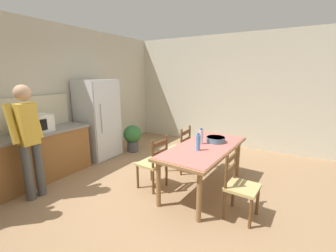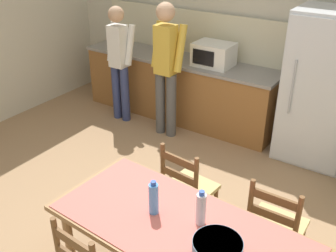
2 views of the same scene
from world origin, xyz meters
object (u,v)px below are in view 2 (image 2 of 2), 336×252
Objects in this scene: chair_side_far_right at (275,227)px; person_at_counter at (166,64)px; paper_bag at (166,44)px; refrigerator at (322,89)px; chair_side_far_left at (187,189)px; dining_table at (180,235)px; bottle_near_centre at (154,198)px; microwave at (214,54)px; serving_bowl at (218,247)px; person_at_sink at (119,59)px; bottle_off_centre at (201,208)px.

chair_side_far_right is 0.52× the size of person_at_counter.
refrigerator is at bearing -0.30° from paper_bag.
dining_table is at bearing 122.92° from chair_side_far_left.
chair_side_far_right is at bearing -126.08° from person_at_counter.
person_at_counter is at bearing -56.62° from paper_bag.
bottle_near_centre is 1.06m from chair_side_far_right.
microwave is 1.56× the size of serving_bowl.
chair_side_far_right is at bearing -118.01° from person_at_sink.
microwave reaches higher than chair_side_far_left.
person_at_sink is at bearing 139.74° from serving_bowl.
bottle_near_centre and bottle_off_centre have the same top height.
dining_table is 2.70m from person_at_counter.
microwave is 3.16m from serving_bowl.
chair_side_far_left is at bearing -51.83° from paper_bag.
person_at_counter is at bearing -36.12° from chair_side_far_right.
person_at_counter is (-2.03, 1.48, 0.54)m from chair_side_far_right.
chair_side_far_left is at bearing 117.29° from dining_table.
chair_side_far_left is 2.50m from person_at_sink.
chair_side_far_left is (-0.38, 0.74, -0.23)m from dining_table.
dining_table is at bearing -3.17° from bottle_near_centre.
refrigerator is 4.95× the size of paper_bag.
bottle_near_centre is at bearing -148.16° from person_at_counter.
microwave is at bearing 116.18° from bottle_off_centre.
person_at_sink is at bearing -157.21° from microwave.
microwave is at bearing 113.59° from dining_table.
paper_bag is 3.32m from dining_table.
bottle_off_centre is 0.30× the size of chair_side_far_right.
refrigerator reaches higher than bottle_near_centre.
serving_bowl is at bearing 136.25° from chair_side_far_left.
microwave is (-1.41, 0.02, 0.16)m from refrigerator.
serving_bowl is at bearing -88.14° from refrigerator.
person_at_counter reaches higher than chair_side_far_left.
person_at_sink is (-2.82, 1.50, 0.47)m from chair_side_far_right.
serving_bowl is at bearing -9.65° from bottle_near_centre.
paper_bag is at bearing -40.09° from chair_side_far_right.
refrigerator reaches higher than chair_side_far_left.
serving_bowl is (0.32, -0.08, 0.13)m from dining_table.
person_at_counter is at bearing -164.55° from refrigerator.
refrigerator reaches higher than chair_side_far_right.
bottle_near_centre is 0.34m from bottle_off_centre.
bottle_near_centre is 0.84× the size of serving_bowl.
chair_side_far_left is 1.94m from person_at_counter.
chair_side_far_left is (-0.48, 0.64, -0.43)m from bottle_off_centre.
paper_bag reaches higher than bottle_near_centre.
refrigerator is at bearing 85.02° from dining_table.
paper_bag is at bearing -179.40° from microwave.
chair_side_far_left is at bearing 130.63° from serving_bowl.
bottle_off_centre is at bearing 132.59° from chair_side_far_left.
person_at_sink is at bearing -169.52° from refrigerator.
microwave is 1.85× the size of bottle_off_centre.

